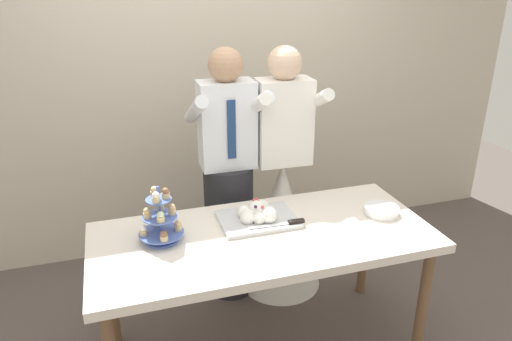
# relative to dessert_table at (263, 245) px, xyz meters

# --- Properties ---
(rear_wall) EXTENTS (5.20, 0.10, 2.90)m
(rear_wall) POSITION_rel_dessert_table_xyz_m (0.00, 1.39, 0.75)
(rear_wall) COLOR beige
(rear_wall) RESTS_ON ground_plane
(dessert_table) EXTENTS (1.80, 0.80, 0.78)m
(dessert_table) POSITION_rel_dessert_table_xyz_m (0.00, 0.00, 0.00)
(dessert_table) COLOR silver
(dessert_table) RESTS_ON ground_plane
(cupcake_stand) EXTENTS (0.23, 0.23, 0.31)m
(cupcake_stand) POSITION_rel_dessert_table_xyz_m (-0.52, 0.09, 0.19)
(cupcake_stand) COLOR #4C66B2
(cupcake_stand) RESTS_ON dessert_table
(main_cake_tray) EXTENTS (0.44, 0.31, 0.12)m
(main_cake_tray) POSITION_rel_dessert_table_xyz_m (0.01, 0.13, 0.11)
(main_cake_tray) COLOR silver
(main_cake_tray) RESTS_ON dessert_table
(plate_stack) EXTENTS (0.20, 0.20, 0.04)m
(plate_stack) POSITION_rel_dessert_table_xyz_m (0.71, 0.01, 0.10)
(plate_stack) COLOR white
(plate_stack) RESTS_ON dessert_table
(person_groom) EXTENTS (0.46, 0.49, 1.66)m
(person_groom) POSITION_rel_dessert_table_xyz_m (-0.03, 0.64, 0.05)
(person_groom) COLOR #232328
(person_groom) RESTS_ON ground_plane
(person_bride) EXTENTS (0.56, 0.56, 1.66)m
(person_bride) POSITION_rel_dessert_table_xyz_m (0.32, 0.59, -0.12)
(person_bride) COLOR white
(person_bride) RESTS_ON ground_plane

